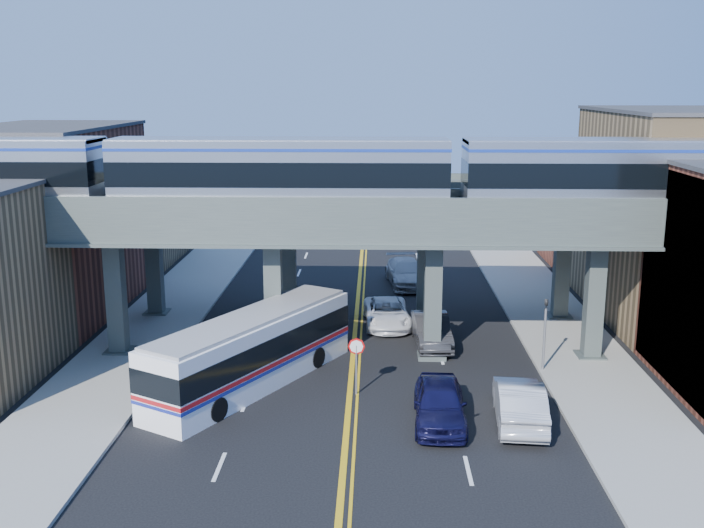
# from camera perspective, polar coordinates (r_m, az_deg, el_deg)

# --- Properties ---
(ground) EXTENTS (120.00, 120.00, 0.00)m
(ground) POSITION_cam_1_polar(r_m,az_deg,el_deg) (32.81, -0.35, -11.43)
(ground) COLOR black
(ground) RESTS_ON ground
(sidewalk_west) EXTENTS (5.00, 70.00, 0.16)m
(sidewalk_west) POSITION_cam_1_polar(r_m,az_deg,el_deg) (43.93, -15.09, -5.37)
(sidewalk_west) COLOR gray
(sidewalk_west) RESTS_ON ground
(sidewalk_east) EXTENTS (5.00, 70.00, 0.16)m
(sidewalk_east) POSITION_cam_1_polar(r_m,az_deg,el_deg) (43.35, 15.60, -5.65)
(sidewalk_east) COLOR gray
(sidewalk_east) RESTS_ON ground
(building_west_b) EXTENTS (8.00, 14.00, 11.00)m
(building_west_b) POSITION_cam_1_polar(r_m,az_deg,el_deg) (50.53, -21.14, 2.91)
(building_west_b) COLOR brown
(building_west_b) RESTS_ON ground
(building_west_c) EXTENTS (8.00, 10.00, 8.00)m
(building_west_c) POSITION_cam_1_polar(r_m,az_deg,el_deg) (62.78, -16.51, 3.66)
(building_west_c) COLOR olive
(building_west_c) RESTS_ON ground
(building_east_b) EXTENTS (8.00, 14.00, 12.00)m
(building_east_b) POSITION_cam_1_polar(r_m,az_deg,el_deg) (49.63, 22.27, 3.23)
(building_east_b) COLOR olive
(building_east_b) RESTS_ON ground
(building_east_c) EXTENTS (8.00, 10.00, 9.00)m
(building_east_c) POSITION_cam_1_polar(r_m,az_deg,el_deg) (62.05, 18.05, 3.92)
(building_east_c) COLOR brown
(building_east_c) RESTS_ON ground
(mural_panel) EXTENTS (0.10, 9.50, 9.50)m
(mural_panel) POSITION_cam_1_polar(r_m,az_deg,el_deg) (37.49, 22.71, -1.65)
(mural_panel) COLOR teal
(mural_panel) RESTS_ON ground
(elevated_viaduct_near) EXTENTS (52.00, 3.60, 7.40)m
(elevated_viaduct_near) POSITION_cam_1_polar(r_m,az_deg,el_deg) (38.54, 0.07, 2.37)
(elevated_viaduct_near) COLOR #475250
(elevated_viaduct_near) RESTS_ON ground
(elevated_viaduct_far) EXTENTS (52.00, 3.60, 7.40)m
(elevated_viaduct_far) POSITION_cam_1_polar(r_m,az_deg,el_deg) (45.44, 0.33, 3.99)
(elevated_viaduct_far) COLOR #475250
(elevated_viaduct_far) RESTS_ON ground
(transit_train) EXTENTS (50.23, 3.15, 3.68)m
(transit_train) POSITION_cam_1_polar(r_m,az_deg,el_deg) (38.38, -5.23, 6.67)
(transit_train) COLOR black
(transit_train) RESTS_ON elevated_viaduct_near
(stop_sign) EXTENTS (0.76, 0.09, 2.63)m
(stop_sign) POSITION_cam_1_polar(r_m,az_deg,el_deg) (34.93, 0.32, -6.77)
(stop_sign) COLOR slate
(stop_sign) RESTS_ON ground
(traffic_signal) EXTENTS (0.15, 0.18, 4.10)m
(traffic_signal) POSITION_cam_1_polar(r_m,az_deg,el_deg) (38.45, 13.86, -4.45)
(traffic_signal) COLOR slate
(traffic_signal) RESTS_ON ground
(transit_bus) EXTENTS (8.44, 12.04, 3.17)m
(transit_bus) POSITION_cam_1_polar(r_m,az_deg,el_deg) (36.33, -7.25, -6.31)
(transit_bus) COLOR white
(transit_bus) RESTS_ON ground
(car_lane_a) EXTENTS (2.27, 5.25, 1.76)m
(car_lane_a) POSITION_cam_1_polar(r_m,az_deg,el_deg) (32.56, 6.40, -10.02)
(car_lane_a) COLOR black
(car_lane_a) RESTS_ON ground
(car_lane_b) EXTENTS (2.04, 5.16, 1.67)m
(car_lane_b) POSITION_cam_1_polar(r_m,az_deg,el_deg) (41.79, 5.80, -4.83)
(car_lane_b) COLOR #2A2A2C
(car_lane_b) RESTS_ON ground
(car_lane_c) EXTENTS (2.82, 5.53, 1.49)m
(car_lane_c) POSITION_cam_1_polar(r_m,az_deg,el_deg) (45.03, 2.56, -3.58)
(car_lane_c) COLOR white
(car_lane_c) RESTS_ON ground
(car_lane_d) EXTENTS (3.13, 6.23, 1.74)m
(car_lane_d) POSITION_cam_1_polar(r_m,az_deg,el_deg) (54.13, 3.97, -0.63)
(car_lane_d) COLOR #A1A1A5
(car_lane_d) RESTS_ON ground
(car_parked_curb) EXTENTS (2.30, 5.50, 1.77)m
(car_parked_curb) POSITION_cam_1_polar(r_m,az_deg,el_deg) (33.14, 12.09, -9.81)
(car_parked_curb) COLOR #B3B3B8
(car_parked_curb) RESTS_ON ground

